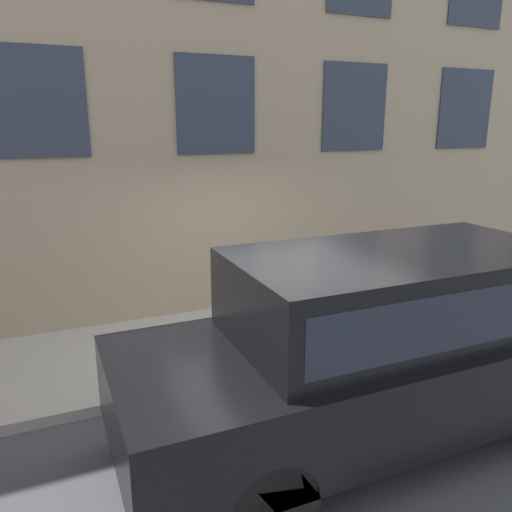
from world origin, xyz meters
The scene contains 6 objects.
ground_plane centered at (0.00, 0.00, 0.00)m, with size 80.00×80.00×0.00m, color #47474C.
sidewalk centered at (1.14, 0.00, 0.06)m, with size 2.29×60.00×0.13m.
building_facade centered at (2.44, 0.00, 4.63)m, with size 0.33×40.00×9.26m.
fire_hydrant centered at (0.38, 0.41, 0.53)m, with size 0.36×0.47×0.79m.
person centered at (0.91, -0.29, 0.95)m, with size 0.33×0.22×1.37m.
parked_truck_black_near centered at (-1.43, -0.45, 1.08)m, with size 1.87×5.16×1.90m.
Camera 1 is at (-5.00, 2.51, 3.03)m, focal length 35.00 mm.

